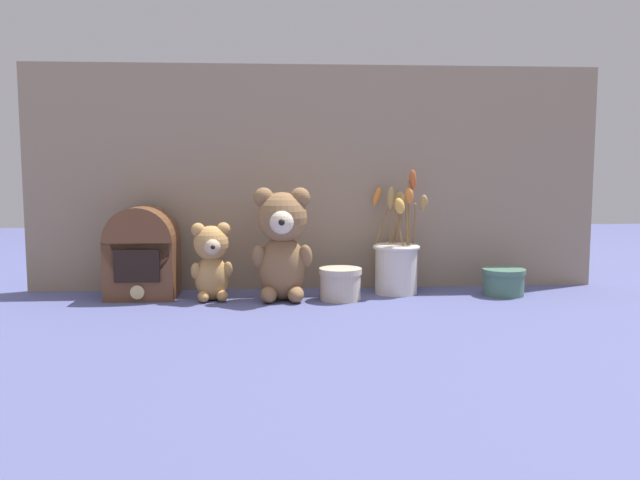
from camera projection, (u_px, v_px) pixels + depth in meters
ground_plane at (321, 300)px, 1.66m from camera, size 4.00×4.00×0.00m
backdrop_wall at (316, 178)px, 1.80m from camera, size 1.51×0.02×0.59m
teddy_bear_large at (282, 242)px, 1.65m from camera, size 0.15×0.14×0.28m
teddy_bear_medium at (211, 260)px, 1.65m from camera, size 0.11×0.10×0.19m
flower_vase at (397, 261)px, 1.74m from camera, size 0.14×0.14×0.32m
vintage_radio at (142, 254)px, 1.69m from camera, size 0.17×0.14×0.23m
decorative_tin_tall at (340, 284)px, 1.66m from camera, size 0.11×0.11×0.08m
decorative_tin_short at (504, 282)px, 1.72m from camera, size 0.11×0.11×0.07m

